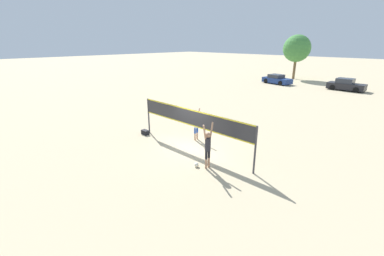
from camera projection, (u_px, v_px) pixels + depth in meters
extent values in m
plane|color=#C6B28C|center=(192.00, 149.00, 14.66)|extent=(200.00, 200.00, 0.00)
cylinder|color=#38383D|center=(149.00, 116.00, 16.95)|extent=(0.09, 0.09, 2.34)
cylinder|color=#38383D|center=(255.00, 150.00, 11.63)|extent=(0.09, 0.09, 2.34)
cube|color=#2D2D33|center=(192.00, 118.00, 14.06)|extent=(7.94, 0.02, 0.92)
cube|color=yellow|center=(192.00, 110.00, 13.92)|extent=(7.94, 0.03, 0.06)
cube|color=yellow|center=(192.00, 125.00, 14.20)|extent=(7.94, 0.03, 0.06)
cylinder|color=tan|center=(206.00, 164.00, 12.37)|extent=(0.11, 0.11, 0.51)
cylinder|color=black|center=(206.00, 155.00, 12.22)|extent=(0.12, 0.12, 0.42)
cylinder|color=tan|center=(209.00, 162.00, 12.50)|extent=(0.11, 0.11, 0.51)
cylinder|color=black|center=(209.00, 154.00, 12.35)|extent=(0.12, 0.12, 0.42)
cylinder|color=#26262D|center=(208.00, 144.00, 12.11)|extent=(0.28, 0.28, 0.66)
sphere|color=tan|center=(208.00, 135.00, 11.97)|extent=(0.26, 0.26, 0.26)
cylinder|color=tan|center=(205.00, 132.00, 11.73)|extent=(0.08, 0.23, 0.73)
cylinder|color=tan|center=(212.00, 130.00, 12.07)|extent=(0.08, 0.23, 0.73)
cylinder|color=tan|center=(197.00, 136.00, 16.12)|extent=(0.11, 0.11, 0.44)
cylinder|color=#1E47A5|center=(197.00, 130.00, 15.99)|extent=(0.12, 0.12, 0.36)
cylinder|color=tan|center=(195.00, 137.00, 15.98)|extent=(0.11, 0.11, 0.44)
cylinder|color=#1E47A5|center=(195.00, 131.00, 15.85)|extent=(0.12, 0.12, 0.36)
cylinder|color=white|center=(196.00, 123.00, 15.77)|extent=(0.28, 0.28, 0.57)
sphere|color=tan|center=(196.00, 117.00, 15.65)|extent=(0.22, 0.22, 0.22)
cylinder|color=tan|center=(199.00, 113.00, 15.75)|extent=(0.08, 0.21, 0.64)
cylinder|color=tan|center=(193.00, 115.00, 15.43)|extent=(0.08, 0.21, 0.64)
sphere|color=silver|center=(197.00, 165.00, 12.59)|extent=(0.22, 0.22, 0.22)
cube|color=black|center=(145.00, 132.00, 16.97)|extent=(0.53, 0.31, 0.29)
cube|color=navy|center=(277.00, 80.00, 37.00)|extent=(4.34, 2.53, 0.71)
cube|color=#2D333D|center=(276.00, 76.00, 36.97)|extent=(2.11, 1.97, 0.48)
cylinder|color=black|center=(288.00, 82.00, 36.54)|extent=(0.67, 0.33, 0.64)
cylinder|color=black|center=(280.00, 83.00, 35.61)|extent=(0.67, 0.33, 0.64)
cylinder|color=black|center=(273.00, 80.00, 38.50)|extent=(0.67, 0.33, 0.64)
cylinder|color=black|center=(266.00, 81.00, 37.57)|extent=(0.67, 0.33, 0.64)
cube|color=#232328|center=(346.00, 86.00, 32.02)|extent=(4.20, 1.76, 0.76)
cube|color=#2D333D|center=(345.00, 81.00, 31.94)|extent=(1.89, 1.61, 0.59)
cylinder|color=black|center=(359.00, 88.00, 31.77)|extent=(0.64, 0.22, 0.64)
cylinder|color=black|center=(356.00, 90.00, 30.66)|extent=(0.64, 0.22, 0.64)
cylinder|color=black|center=(337.00, 86.00, 33.50)|extent=(0.64, 0.22, 0.64)
cylinder|color=black|center=(332.00, 87.00, 32.39)|extent=(0.64, 0.22, 0.64)
cylinder|color=brown|center=(294.00, 68.00, 41.47)|extent=(0.41, 0.41, 3.60)
sphere|color=#42843D|center=(297.00, 48.00, 40.52)|extent=(4.21, 4.21, 4.21)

